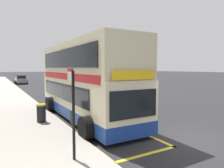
# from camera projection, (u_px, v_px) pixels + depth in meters

# --- Properties ---
(ground_plane) EXTENTS (260.00, 260.00, 0.00)m
(ground_plane) POSITION_uv_depth(u_px,v_px,m) (41.00, 85.00, 36.03)
(ground_plane) COLOR #28282B
(double_decker_bus) EXTENTS (3.20, 10.10, 4.40)m
(double_decker_bus) POSITION_uv_depth(u_px,v_px,m) (84.00, 84.00, 12.19)
(double_decker_bus) COLOR beige
(double_decker_bus) RESTS_ON ground
(bus_bay_markings) EXTENTS (2.82, 12.51, 0.01)m
(bus_bay_markings) POSITION_uv_depth(u_px,v_px,m) (81.00, 117.00, 12.46)
(bus_bay_markings) COLOR yellow
(bus_bay_markings) RESTS_ON ground
(bus_stop_sign) EXTENTS (0.09, 0.51, 2.83)m
(bus_stop_sign) POSITION_uv_depth(u_px,v_px,m) (73.00, 107.00, 6.36)
(bus_stop_sign) COLOR black
(bus_stop_sign) RESTS_ON pavement_near
(parked_car_grey_behind) EXTENTS (2.09, 4.20, 1.62)m
(parked_car_grey_behind) POSITION_uv_depth(u_px,v_px,m) (113.00, 87.00, 23.87)
(parked_car_grey_behind) COLOR slate
(parked_car_grey_behind) RESTS_ON ground
(parked_car_grey_ahead) EXTENTS (2.09, 4.20, 1.62)m
(parked_car_grey_ahead) POSITION_uv_depth(u_px,v_px,m) (21.00, 80.00, 38.38)
(parked_car_grey_ahead) COLOR slate
(parked_car_grey_ahead) RESTS_ON ground
(litter_bin) EXTENTS (0.48, 0.48, 0.95)m
(litter_bin) POSITION_uv_depth(u_px,v_px,m) (41.00, 113.00, 10.84)
(litter_bin) COLOR black
(litter_bin) RESTS_ON pavement_near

